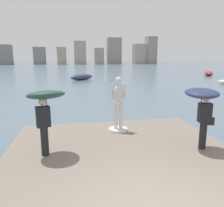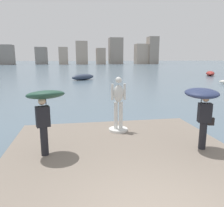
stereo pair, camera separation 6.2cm
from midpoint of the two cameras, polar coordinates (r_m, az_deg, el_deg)
name	(u,v)px [view 2 (the right image)]	position (r m, az deg, el deg)	size (l,w,h in m)	color
ground_plane	(82,75)	(43.28, -7.68, 7.26)	(400.00, 400.00, 0.00)	slate
pier	(133,182)	(5.90, 5.74, -19.41)	(7.09, 9.46, 0.40)	slate
statue_white_figure	(118,108)	(8.64, 1.85, -1.05)	(0.75, 0.75, 2.13)	silver
onlooker_left	(45,103)	(6.65, -16.59, 0.15)	(1.37, 1.39, 2.02)	black
onlooker_right	(203,101)	(7.35, 22.44, 0.53)	(1.23, 1.24, 1.95)	black
boat_near	(210,73)	(44.90, 23.95, 7.07)	(2.93, 3.80, 0.85)	#9E2D28
boat_far	(83,77)	(33.51, -7.39, 6.75)	(3.95, 3.40, 0.86)	#2D384C
distant_skyline	(85,53)	(116.07, -6.93, 12.72)	(86.30, 10.68, 13.98)	gray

